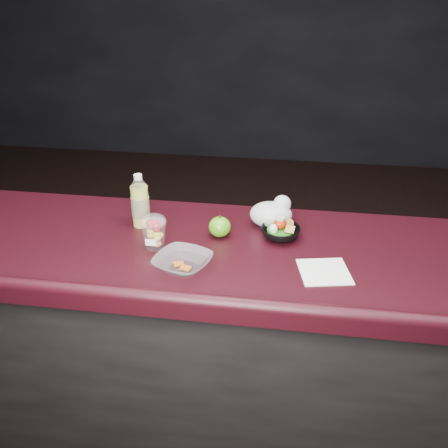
% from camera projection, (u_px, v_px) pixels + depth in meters
% --- Properties ---
extents(room_shell, '(8.00, 8.00, 8.00)m').
position_uv_depth(room_shell, '(207.00, 8.00, 1.14)').
color(room_shell, black).
rests_on(room_shell, ground).
extents(counter, '(4.06, 0.71, 1.02)m').
position_uv_depth(counter, '(225.00, 356.00, 2.02)').
color(counter, black).
rests_on(counter, ground).
extents(lemonade_bottle, '(0.07, 0.07, 0.21)m').
position_uv_depth(lemonade_bottle, '(140.00, 204.00, 1.90)').
color(lemonade_bottle, gold).
rests_on(lemonade_bottle, counter).
extents(fruit_cup, '(0.09, 0.09, 0.13)m').
position_uv_depth(fruit_cup, '(154.00, 231.00, 1.76)').
color(fruit_cup, white).
rests_on(fruit_cup, counter).
extents(green_apple, '(0.08, 0.08, 0.09)m').
position_uv_depth(green_apple, '(220.00, 227.00, 1.84)').
color(green_apple, '#34750D').
rests_on(green_apple, counter).
extents(plastic_bag, '(0.16, 0.13, 0.12)m').
position_uv_depth(plastic_bag, '(272.00, 213.00, 1.91)').
color(plastic_bag, silver).
rests_on(plastic_bag, counter).
extents(snack_bowl, '(0.18, 0.18, 0.08)m').
position_uv_depth(snack_bowl, '(280.00, 232.00, 1.83)').
color(snack_bowl, black).
rests_on(snack_bowl, counter).
extents(takeout_bowl, '(0.23, 0.23, 0.05)m').
position_uv_depth(takeout_bowl, '(183.00, 263.00, 1.65)').
color(takeout_bowl, silver).
rests_on(takeout_bowl, counter).
extents(paper_napkin, '(0.19, 0.19, 0.00)m').
position_uv_depth(paper_napkin, '(324.00, 272.00, 1.64)').
color(paper_napkin, white).
rests_on(paper_napkin, counter).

